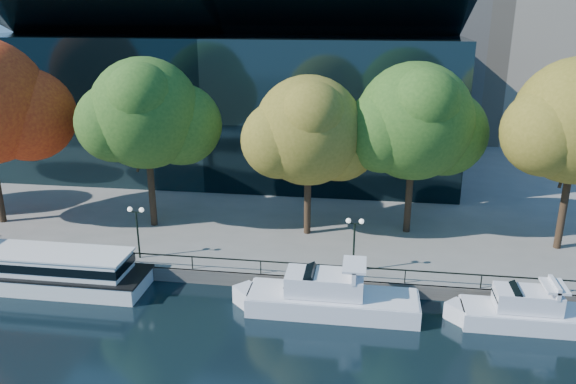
% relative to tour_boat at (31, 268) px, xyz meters
% --- Properties ---
extents(ground, '(160.00, 160.00, 0.00)m').
position_rel_tour_boat_xyz_m(ground, '(11.11, -1.01, -1.40)').
color(ground, black).
rests_on(ground, ground).
extents(promenade, '(90.00, 67.08, 1.00)m').
position_rel_tour_boat_xyz_m(promenade, '(11.11, 35.37, -0.90)').
color(promenade, slate).
rests_on(promenade, ground).
extents(railing, '(88.20, 0.08, 0.99)m').
position_rel_tour_boat_xyz_m(railing, '(11.11, 2.24, 0.54)').
color(railing, black).
rests_on(railing, promenade).
extents(convention_building, '(50.00, 24.57, 21.43)m').
position_rel_tour_boat_xyz_m(convention_building, '(7.11, 30.78, 7.10)').
color(convention_building, black).
rests_on(convention_building, ground).
extents(tour_boat, '(17.39, 3.88, 3.30)m').
position_rel_tour_boat_xyz_m(tour_boat, '(0.00, 0.00, 0.00)').
color(tour_boat, white).
rests_on(tour_boat, ground).
extents(cruiser_near, '(12.25, 3.15, 3.55)m').
position_rel_tour_boat_xyz_m(cruiser_near, '(20.89, -0.57, -0.30)').
color(cruiser_near, white).
rests_on(cruiser_near, ground).
extents(cruiser_far, '(9.61, 2.66, 3.14)m').
position_rel_tour_boat_xyz_m(cruiser_far, '(33.35, -0.50, -0.41)').
color(cruiser_far, white).
rests_on(cruiser_far, ground).
extents(tree_2, '(11.29, 9.25, 14.20)m').
position_rel_tour_boat_xyz_m(tree_2, '(5.46, 9.94, 9.09)').
color(tree_2, black).
rests_on(tree_2, promenade).
extents(tree_3, '(10.80, 8.85, 12.99)m').
position_rel_tour_boat_xyz_m(tree_3, '(18.71, 10.01, 8.08)').
color(tree_3, black).
rests_on(tree_3, promenade).
extents(tree_4, '(11.61, 9.52, 13.97)m').
position_rel_tour_boat_xyz_m(tree_4, '(26.92, 11.57, 8.73)').
color(tree_4, black).
rests_on(tree_4, promenade).
extents(lamp_1, '(1.26, 0.36, 4.03)m').
position_rel_tour_boat_xyz_m(lamp_1, '(6.63, 3.49, 2.58)').
color(lamp_1, black).
rests_on(lamp_1, promenade).
extents(lamp_2, '(1.26, 0.36, 4.03)m').
position_rel_tour_boat_xyz_m(lamp_2, '(22.55, 3.49, 2.58)').
color(lamp_2, black).
rests_on(lamp_2, promenade).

